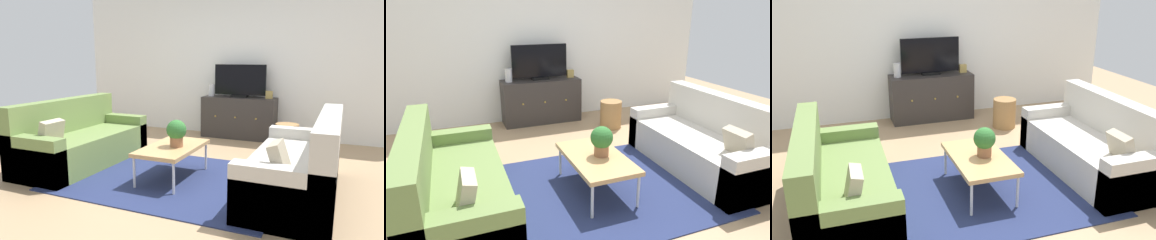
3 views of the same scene
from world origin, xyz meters
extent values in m
plane|color=tan|center=(0.00, 0.00, 0.00)|extent=(10.00, 10.00, 0.00)
cube|color=white|center=(0.00, 2.55, 1.35)|extent=(6.40, 0.12, 2.70)
cube|color=navy|center=(0.00, -0.15, 0.01)|extent=(2.50, 1.90, 0.01)
cube|color=olive|center=(-1.35, -0.10, 0.21)|extent=(0.82, 1.84, 0.42)
cube|color=olive|center=(-1.66, -0.10, 0.43)|extent=(0.20, 1.84, 0.86)
cube|color=olive|center=(-1.35, 0.73, 0.27)|extent=(0.82, 0.18, 0.55)
cube|color=olive|center=(-1.35, -0.93, 0.27)|extent=(0.82, 0.18, 0.55)
cube|color=#B2A58C|center=(-1.30, -0.69, 0.54)|extent=(0.17, 0.30, 0.31)
cube|color=beige|center=(1.35, -0.10, 0.21)|extent=(0.82, 1.84, 0.42)
cube|color=beige|center=(1.66, -0.10, 0.43)|extent=(0.20, 1.84, 0.86)
cube|color=beige|center=(1.35, 0.73, 0.27)|extent=(0.82, 0.18, 0.55)
cube|color=beige|center=(1.35, -0.93, 0.27)|extent=(0.82, 0.18, 0.55)
cube|color=#B2A58C|center=(1.30, -0.69, 0.54)|extent=(0.19, 0.30, 0.32)
cube|color=tan|center=(-0.01, -0.14, 0.37)|extent=(0.56, 0.98, 0.04)
cylinder|color=silver|center=(-0.25, -0.59, 0.18)|extent=(0.03, 0.03, 0.35)
cylinder|color=silver|center=(0.23, -0.59, 0.18)|extent=(0.03, 0.03, 0.35)
cylinder|color=silver|center=(-0.25, 0.31, 0.18)|extent=(0.03, 0.03, 0.35)
cylinder|color=silver|center=(0.23, 0.31, 0.18)|extent=(0.03, 0.03, 0.35)
cylinder|color=#936042|center=(0.04, -0.15, 0.45)|extent=(0.15, 0.15, 0.11)
sphere|color=#2D6B2D|center=(0.04, -0.15, 0.59)|extent=(0.23, 0.23, 0.23)
cube|color=#332D2B|center=(0.08, 2.27, 0.36)|extent=(1.28, 0.44, 0.72)
sphere|color=#B79338|center=(-0.28, 2.04, 0.40)|extent=(0.03, 0.03, 0.03)
sphere|color=#B79338|center=(0.08, 2.04, 0.40)|extent=(0.03, 0.03, 0.03)
sphere|color=#B79338|center=(0.44, 2.04, 0.40)|extent=(0.03, 0.03, 0.03)
cube|color=black|center=(0.08, 2.29, 0.74)|extent=(0.28, 0.16, 0.04)
cube|color=black|center=(0.08, 2.29, 1.02)|extent=(0.91, 0.04, 0.53)
cylinder|color=silver|center=(-0.44, 2.27, 0.83)|extent=(0.11, 0.11, 0.21)
cube|color=tan|center=(0.60, 2.27, 0.78)|extent=(0.11, 0.07, 0.13)
cylinder|color=#9E7547|center=(1.02, 1.55, 0.22)|extent=(0.34, 0.34, 0.44)
camera|label=1|loc=(1.78, -3.65, 1.40)|focal=32.72mm
camera|label=2|loc=(-1.31, -2.93, 1.81)|focal=30.85mm
camera|label=3|loc=(-1.35, -3.72, 2.15)|focal=37.75mm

